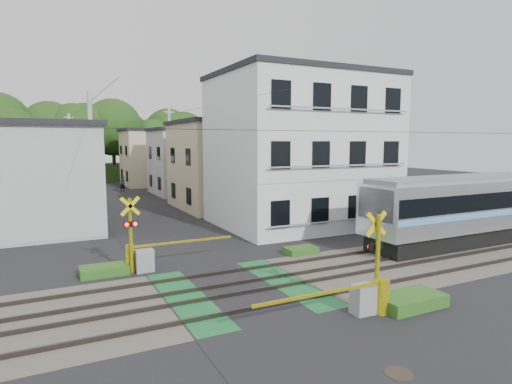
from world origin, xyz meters
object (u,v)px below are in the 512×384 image
commuter_train (496,205)px  pedestrian (122,184)px  manhole_cover (399,374)px  crossing_signal_far (142,254)px  apartment_block (300,150)px  crossing_signal_near (367,291)px

commuter_train → pedestrian: commuter_train is taller
manhole_cover → pedestrian: bearing=89.5°
crossing_signal_far → apartment_block: (11.09, 5.84, 3.94)m
pedestrian → manhole_cover: (-0.34, -39.03, -0.82)m
commuter_train → manhole_cover: 16.62m
commuter_train → pedestrian: size_ratio=10.05×
commuter_train → crossing_signal_near: bearing=-159.5°
crossing_signal_near → pedestrian: 36.11m
crossing_signal_far → apartment_block: size_ratio=0.46×
commuter_train → manhole_cover: commuter_train is taller
crossing_signal_near → pedestrian: bearing=92.0°
crossing_signal_near → apartment_block: bearing=65.8°
crossing_signal_near → manhole_cover: bearing=-118.8°
crossing_signal_far → manhole_cover: crossing_signal_far is taller
crossing_signal_near → apartment_block: 14.95m
apartment_block → pedestrian: 24.35m
crossing_signal_far → pedestrian: (3.90, 28.78, 0.12)m
crossing_signal_far → apartment_block: 13.14m
commuter_train → pedestrian: (-14.22, 31.24, -1.00)m
manhole_cover → commuter_train: bearing=28.2°
crossing_signal_far → commuter_train: bearing=-7.7°
pedestrian → manhole_cover: 39.04m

